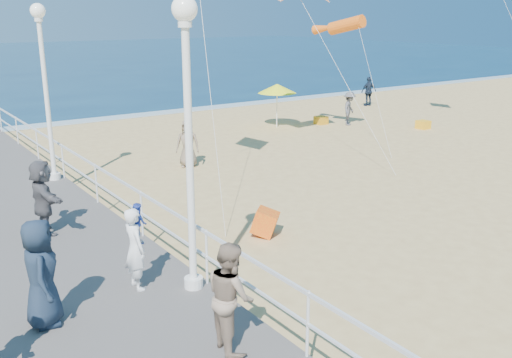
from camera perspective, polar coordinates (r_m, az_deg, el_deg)
ground at (r=14.39m, az=12.91°, el=-6.36°), size 160.00×160.00×0.00m
surf_line at (r=31.41m, az=-15.88°, el=5.71°), size 160.00×1.20×0.04m
boardwalk at (r=10.52m, az=-16.83°, el=-14.32°), size 5.00×44.00×0.40m
railing at (r=10.92m, az=-4.99°, el=-6.32°), size 0.05×42.00×0.55m
lamp_post_mid at (r=10.10m, az=-6.80°, el=6.05°), size 0.44×0.44×5.32m
lamp_post_far at (r=18.46m, az=-20.41°, el=9.74°), size 0.44×0.44×5.32m
woman_holding_toddler at (r=10.95m, az=-11.99°, el=-6.84°), size 0.39×0.59×1.60m
toddler_held at (r=10.97m, az=-11.72°, el=-4.30°), size 0.30×0.38×0.78m
spectator_1 at (r=8.89m, az=-2.58°, el=-11.63°), size 0.80×0.95×1.75m
spectator_4 at (r=10.11m, az=-20.72°, el=-8.80°), size 0.80×1.03×1.86m
spectator_5 at (r=14.23m, az=-20.56°, el=-1.72°), size 0.56×1.67×1.79m
beach_walker_a at (r=29.17m, az=9.32°, el=6.97°), size 1.25×1.10×1.68m
beach_walker_b at (r=35.65m, az=11.20°, el=8.59°), size 1.09×0.61×1.76m
beach_walker_c at (r=20.94m, az=-6.85°, el=3.53°), size 1.01×0.96×1.74m
box_kite at (r=14.41m, az=0.91°, el=-4.61°), size 0.89×0.89×0.74m
beach_umbrella at (r=28.13m, az=2.12°, el=9.03°), size 1.90×1.90×2.14m
beach_chair_left at (r=29.36m, az=6.51°, el=5.86°), size 0.55×0.55×0.40m
beach_chair_right at (r=29.16m, az=16.37°, el=5.24°), size 0.55×0.55×0.40m
kite_windsock at (r=26.17m, az=9.04°, el=14.96°), size 1.06×2.97×1.14m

